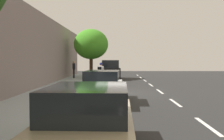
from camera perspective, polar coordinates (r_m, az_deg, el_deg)
ground at (r=15.61m, az=1.03°, el=-5.15°), size 59.31×59.31×0.00m
sidewalk at (r=15.97m, az=-11.58°, el=-4.75°), size 3.57×37.07×0.16m
curb_edge at (r=15.68m, az=-4.90°, el=-4.84°), size 0.16×37.07×0.16m
lane_stripe_centre at (r=16.48m, az=10.77°, el=-4.78°), size 0.14×35.80×0.01m
lane_stripe_bike_edge at (r=15.61m, az=0.50°, el=-5.14°), size 0.12×37.07×0.01m
building_facade at (r=16.42m, az=-18.62°, el=4.47°), size 0.50×37.07×5.36m
parked_suv_black_nearest at (r=26.25m, az=-0.48°, el=0.14°), size 2.17×4.80×1.99m
parked_sedan_silver_second at (r=12.08m, az=-2.18°, el=-3.77°), size 2.02×4.49×1.52m
parked_sedan_tan_mid at (r=5.14m, az=-5.52°, el=-12.19°), size 1.93×4.44×1.52m
bicycle_at_curb at (r=21.80m, az=-2.03°, el=-2.01°), size 1.53×0.95×0.77m
cyclist_with_backpack at (r=22.19m, az=-2.53°, el=-0.07°), size 0.55×0.54×1.79m
street_tree_near_cyclist at (r=27.10m, az=-4.75°, el=5.81°), size 3.65×3.65×5.14m
pedestrian_on_phone at (r=26.07m, az=-8.63°, el=0.38°), size 0.34×0.59×1.75m
fire_hydrant at (r=24.54m, az=-3.80°, el=-1.05°), size 0.22×0.22×0.84m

